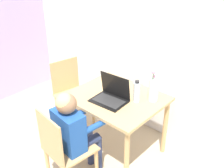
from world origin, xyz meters
TOP-DOWN VIEW (x-y plane):
  - wall_back at (0.00, 2.23)m, footprint 6.40×0.05m
  - dining_table at (-0.16, 1.58)m, footprint 0.94×0.77m
  - chair_occupied at (-0.19, 0.89)m, footprint 0.44×0.44m
  - chair_spare at (-0.95, 1.62)m, footprint 0.46×0.46m
  - person_seated at (-0.17, 1.00)m, footprint 0.36×0.45m
  - laptop at (-0.15, 1.50)m, footprint 0.37×0.28m
  - flower_vase at (0.17, 1.78)m, footprint 0.10×0.10m
  - water_bottle at (0.05, 1.65)m, footprint 0.07×0.07m

SIDE VIEW (x-z plane):
  - chair_occupied at x=-0.19m, z-range 0.02..0.87m
  - chair_spare at x=-0.95m, z-range 0.02..0.87m
  - dining_table at x=-0.16m, z-range 0.26..0.97m
  - person_seated at x=-0.17m, z-range 0.13..1.14m
  - laptop at x=-0.15m, z-range 0.64..0.90m
  - water_bottle at x=0.05m, z-range 0.71..0.94m
  - flower_vase at x=0.17m, z-range 0.67..1.01m
  - wall_back at x=0.00m, z-range 0.00..2.50m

